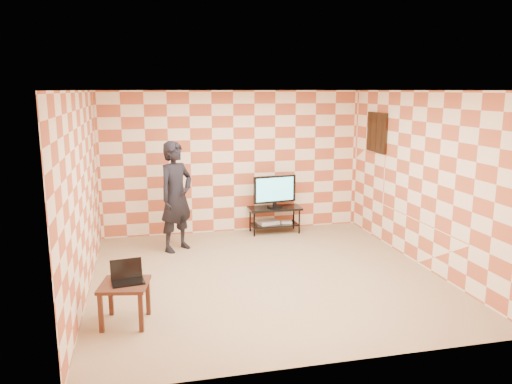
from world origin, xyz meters
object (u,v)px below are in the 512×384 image
at_px(tv_stand, 275,214).
at_px(side_table, 125,290).
at_px(person, 176,197).
at_px(tv, 275,190).

relative_size(tv_stand, side_table, 1.59).
bearing_deg(tv_stand, person, -161.15).
bearing_deg(side_table, tv_stand, 50.68).
height_order(tv, side_table, tv).
relative_size(tv, side_table, 1.34).
bearing_deg(person, tv_stand, -20.22).
bearing_deg(tv, tv_stand, 82.29).
bearing_deg(person, tv, -20.30).
distance_m(tv_stand, tv, 0.47).
xyz_separation_m(side_table, person, (0.80, 2.65, 0.53)).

